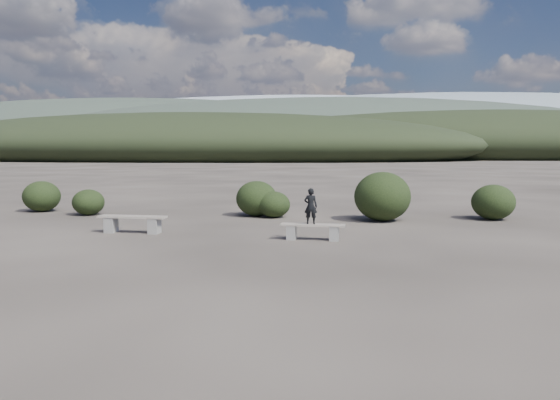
# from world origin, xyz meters

# --- Properties ---
(ground) EXTENTS (1200.00, 1200.00, 0.00)m
(ground) POSITION_xyz_m (0.00, 0.00, 0.00)
(ground) COLOR #2B2622
(ground) RESTS_ON ground
(bench_left) EXTENTS (1.92, 0.54, 0.47)m
(bench_left) POSITION_xyz_m (-3.61, 5.10, 0.29)
(bench_left) COLOR gray
(bench_left) RESTS_ON ground
(bench_right) EXTENTS (1.66, 0.47, 0.41)m
(bench_right) POSITION_xyz_m (1.35, 4.38, 0.25)
(bench_right) COLOR gray
(bench_right) RESTS_ON ground
(seated_person) EXTENTS (0.35, 0.25, 0.91)m
(seated_person) POSITION_xyz_m (1.30, 4.39, 0.87)
(seated_person) COLOR black
(seated_person) RESTS_ON bench_right
(shrub_a) EXTENTS (1.09, 1.09, 0.90)m
(shrub_a) POSITION_xyz_m (-6.54, 8.83, 0.45)
(shrub_a) COLOR black
(shrub_a) RESTS_ON ground
(shrub_b) EXTENTS (1.41, 1.41, 1.21)m
(shrub_b) POSITION_xyz_m (-0.70, 9.08, 0.60)
(shrub_b) COLOR black
(shrub_b) RESTS_ON ground
(shrub_c) EXTENTS (1.10, 1.10, 0.88)m
(shrub_c) POSITION_xyz_m (-0.07, 8.75, 0.44)
(shrub_c) COLOR black
(shrub_c) RESTS_ON ground
(shrub_d) EXTENTS (1.79, 1.79, 1.57)m
(shrub_d) POSITION_xyz_m (3.46, 8.21, 0.78)
(shrub_d) COLOR black
(shrub_d) RESTS_ON ground
(shrub_e) EXTENTS (1.37, 1.37, 1.15)m
(shrub_e) POSITION_xyz_m (7.07, 8.82, 0.57)
(shrub_e) COLOR black
(shrub_e) RESTS_ON ground
(shrub_f) EXTENTS (1.32, 1.32, 1.12)m
(shrub_f) POSITION_xyz_m (-8.70, 9.70, 0.56)
(shrub_f) COLOR black
(shrub_f) RESTS_ON ground
(mountain_ridges) EXTENTS (500.00, 400.00, 56.00)m
(mountain_ridges) POSITION_xyz_m (-7.48, 339.06, 10.84)
(mountain_ridges) COLOR black
(mountain_ridges) RESTS_ON ground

